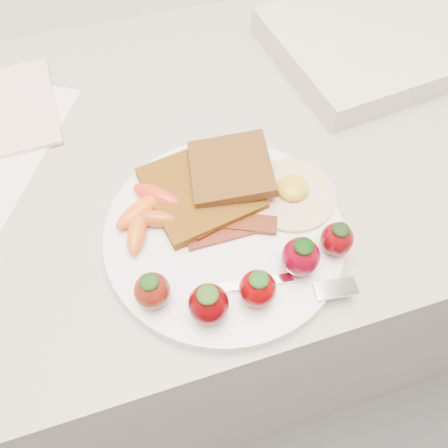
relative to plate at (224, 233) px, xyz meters
name	(u,v)px	position (x,y,z in m)	size (l,w,h in m)	color
counter	(205,282)	(0.00, 0.16, -0.46)	(2.00, 0.60, 0.90)	gray
plate	(224,233)	(0.00, 0.00, 0.00)	(0.27, 0.27, 0.02)	white
toast_lower	(200,189)	(-0.01, 0.06, 0.02)	(0.12, 0.12, 0.01)	#4E2D09
toast_upper	(231,168)	(0.03, 0.06, 0.03)	(0.09, 0.09, 0.01)	#4C2510
fried_egg	(291,193)	(0.09, 0.02, 0.01)	(0.13, 0.13, 0.02)	white
bacon_strips	(230,223)	(0.01, 0.00, 0.01)	(0.11, 0.06, 0.01)	#511D0D
baby_carrots	(147,213)	(-0.08, 0.04, 0.02)	(0.09, 0.10, 0.02)	orange
strawberries	(251,276)	(0.01, -0.07, 0.03)	(0.23, 0.07, 0.05)	maroon
fork	(285,286)	(0.04, -0.09, 0.01)	(0.16, 0.06, 0.00)	white
notepad	(10,108)	(-0.22, 0.29, 0.00)	(0.12, 0.18, 0.01)	beige
appliance	(379,40)	(0.33, 0.25, 0.01)	(0.32, 0.25, 0.04)	beige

